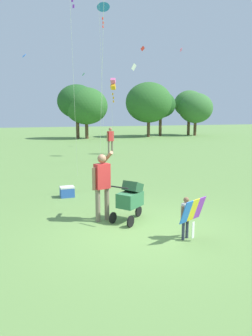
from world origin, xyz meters
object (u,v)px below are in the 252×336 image
object	(u,v)px
kite_orange_delta	(103,9)
person_red_shirt	(110,138)
kite_green_novelty	(113,84)
cooler_box	(67,192)
child_with_butterfly_kite	(188,213)
person_adult_flyer	(102,181)
stroller	(130,197)

from	to	relation	value
kite_orange_delta	person_red_shirt	size ratio (longest dim) A/B	4.85
kite_green_novelty	cooler_box	xyz separation A→B (m)	(-4.46, -8.90, -4.26)
child_with_butterfly_kite	cooler_box	size ratio (longest dim) A/B	2.08
person_adult_flyer	stroller	world-z (taller)	person_adult_flyer
kite_orange_delta	cooler_box	size ratio (longest dim) A/B	19.30
child_with_butterfly_kite	person_adult_flyer	bearing A→B (deg)	126.91
child_with_butterfly_kite	kite_green_novelty	distance (m)	14.16
person_adult_flyer	person_red_shirt	world-z (taller)	person_red_shirt
stroller	person_red_shirt	bearing A→B (deg)	74.77
stroller	cooler_box	distance (m)	3.13
stroller	person_adult_flyer	bearing A→B (deg)	158.41
child_with_butterfly_kite	kite_green_novelty	size ratio (longest dim) A/B	0.19
kite_green_novelty	cooler_box	bearing A→B (deg)	-116.62
stroller	cooler_box	bearing A→B (deg)	110.82
child_with_butterfly_kite	stroller	size ratio (longest dim) A/B	0.89
kite_green_novelty	person_red_shirt	distance (m)	3.65
person_adult_flyer	cooler_box	bearing A→B (deg)	99.48
person_red_shirt	cooler_box	world-z (taller)	person_red_shirt
kite_orange_delta	person_red_shirt	world-z (taller)	kite_orange_delta
person_adult_flyer	person_red_shirt	distance (m)	13.55
child_with_butterfly_kite	person_red_shirt	xyz separation A→B (m)	(2.86, 14.70, 0.47)
kite_orange_delta	person_red_shirt	xyz separation A→B (m)	(1.10, 2.39, -7.29)
child_with_butterfly_kite	kite_green_novelty	xyz separation A→B (m)	(2.64, 13.37, 3.86)
kite_orange_delta	stroller	bearing A→B (deg)	-103.01
child_with_butterfly_kite	kite_orange_delta	distance (m)	14.66
child_with_butterfly_kite	kite_green_novelty	world-z (taller)	kite_green_novelty
person_adult_flyer	kite_orange_delta	xyz separation A→B (m)	(3.14, 10.47, 7.32)
child_with_butterfly_kite	kite_orange_delta	bearing A→B (deg)	81.83
person_adult_flyer	kite_orange_delta	size ratio (longest dim) A/B	0.21
kite_orange_delta	child_with_butterfly_kite	bearing A→B (deg)	-98.17
person_adult_flyer	kite_green_novelty	world-z (taller)	kite_green_novelty
stroller	person_red_shirt	xyz separation A→B (m)	(3.57, 13.13, 0.44)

